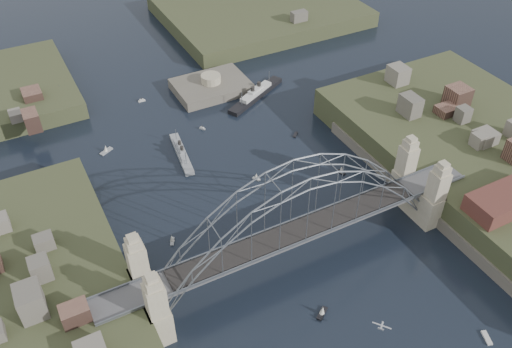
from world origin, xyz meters
The scene contains 19 objects.
ground centered at (0.00, 0.00, 0.00)m, with size 500.00×500.00×0.00m, color black.
bridge centered at (0.00, 0.00, 12.32)m, with size 84.00×13.80×24.60m.
shore_east centered at (57.32, 0.00, 1.97)m, with size 50.50×90.00×12.00m.
headland_ne centered at (50.00, 110.00, 0.75)m, with size 70.00×55.00×9.50m, color #373D21.
fort_island centered at (12.00, 70.00, -0.34)m, with size 22.00×16.00×9.40m.
wharf_shed centered at (44.00, -14.00, 10.00)m, with size 20.00×8.00×4.00m, color #592D26.
naval_cruiser_near centered at (-8.14, 44.17, 0.82)m, with size 4.66×17.67×5.25m.
naval_cruiser_far centered at (-27.95, 90.41, 0.86)m, with size 7.62×16.21×5.54m.
ocean_liner centered at (22.29, 60.35, 0.91)m, with size 22.74×14.04×5.88m.
aeroplane centered at (2.73, -24.32, 5.28)m, with size 2.35×2.88×0.50m.
small_boat_a centered at (-21.34, 16.62, 0.88)m, with size 1.69×2.44×2.38m.
small_boat_b centered at (4.60, 26.60, 0.95)m, with size 1.61×2.02×2.38m.
small_boat_c centered at (-2.70, -14.23, 0.71)m, with size 3.30×2.73×2.38m.
small_boat_d centered at (22.74, 38.05, 0.15)m, with size 2.34×2.29×0.45m.
small_boat_e centered at (-25.11, 54.93, 0.63)m, with size 3.91×2.92×2.38m.
small_boat_f centered at (1.31, 52.54, 0.29)m, with size 1.54×1.74×1.43m.
small_boat_g centered at (21.15, -32.88, 0.15)m, with size 1.98×3.13×0.45m.
small_boat_h centered at (-8.89, 74.16, 0.29)m, with size 2.13×0.83×1.43m.
small_boat_i centered at (24.66, 18.92, 0.87)m, with size 1.18×2.46×2.38m.
Camera 1 is at (-42.77, -63.08, 87.18)m, focal length 37.95 mm.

